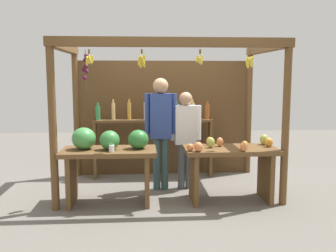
{
  "coord_description": "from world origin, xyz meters",
  "views": [
    {
      "loc": [
        -0.38,
        -5.68,
        1.73
      ],
      "look_at": [
        0.0,
        -0.17,
        0.99
      ],
      "focal_mm": 40.35,
      "sensor_mm": 36.0,
      "label": 1
    }
  ],
  "objects": [
    {
      "name": "ground_plane",
      "position": [
        0.0,
        0.0,
        0.0
      ],
      "size": [
        12.0,
        12.0,
        0.0
      ],
      "primitive_type": "plane",
      "color": "slate",
      "rests_on": "ground"
    },
    {
      "name": "market_stall",
      "position": [
        -0.0,
        0.39,
        1.29
      ],
      "size": [
        3.14,
        1.84,
        2.21
      ],
      "color": "brown",
      "rests_on": "ground"
    },
    {
      "name": "fruit_counter_left",
      "position": [
        -0.84,
        -0.65,
        0.68
      ],
      "size": [
        1.27,
        0.64,
        1.04
      ],
      "color": "brown",
      "rests_on": "ground"
    },
    {
      "name": "fruit_counter_right",
      "position": [
        0.83,
        -0.65,
        0.57
      ],
      "size": [
        1.28,
        0.65,
        0.9
      ],
      "color": "brown",
      "rests_on": "ground"
    },
    {
      "name": "bottle_shelf_unit",
      "position": [
        -0.18,
        0.65,
        0.82
      ],
      "size": [
        2.01,
        0.22,
        1.35
      ],
      "color": "brown",
      "rests_on": "ground"
    },
    {
      "name": "vendor_man",
      "position": [
        -0.1,
        -0.06,
        1.03
      ],
      "size": [
        0.48,
        0.23,
        1.7
      ],
      "rotation": [
        0.0,
        0.0,
        0.14
      ],
      "color": "#38575C",
      "rests_on": "ground"
    },
    {
      "name": "vendor_woman",
      "position": [
        0.28,
        -0.03,
        0.88
      ],
      "size": [
        0.48,
        0.2,
        1.49
      ],
      "rotation": [
        0.0,
        0.0,
        0.02
      ],
      "color": "#505960",
      "rests_on": "ground"
    }
  ]
}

